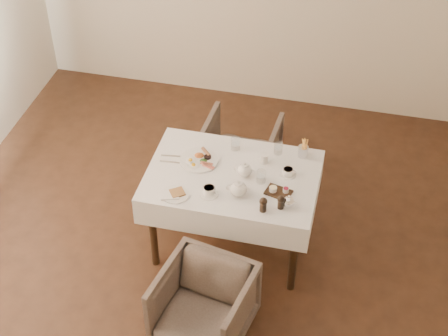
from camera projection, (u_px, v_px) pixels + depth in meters
table at (232, 186)px, 5.19m from camera, size 1.28×0.88×0.75m
armchair_near at (204, 305)px, 4.77m from camera, size 0.73×0.74×0.57m
armchair_far at (240, 151)px, 6.03m from camera, size 0.67×0.68×0.59m
breakfast_plate at (199, 160)px, 5.22m from camera, size 0.30×0.30×0.04m
side_plate at (174, 194)px, 4.93m from camera, size 0.21×0.20×0.02m
teapot_centre at (245, 169)px, 5.06m from camera, size 0.16×0.12×0.12m
teapot_front at (238, 188)px, 4.90m from camera, size 0.17×0.14×0.14m
creamer at (264, 158)px, 5.19m from camera, size 0.08×0.08×0.08m
teacup_near at (209, 191)px, 4.93m from camera, size 0.14×0.14×0.07m
teacup_far at (288, 172)px, 5.09m from camera, size 0.12×0.12×0.06m
glass_left at (235, 144)px, 5.31m from camera, size 0.09×0.09×0.10m
glass_mid at (261, 176)px, 5.02m from camera, size 0.09×0.09×0.10m
glass_right at (278, 148)px, 5.27m from camera, size 0.08×0.08×0.09m
condiment_board at (278, 191)px, 4.95m from camera, size 0.21×0.16×0.05m
pepper_mill_left at (263, 205)px, 4.78m from camera, size 0.07×0.07×0.12m
pepper_mill_right at (281, 202)px, 4.80m from camera, size 0.06×0.06×0.11m
silver_pot at (289, 201)px, 4.81m from camera, size 0.11×0.09×0.11m
fries_cup at (303, 149)px, 5.22m from camera, size 0.08×0.08×0.16m
cutlery_fork at (174, 156)px, 5.27m from camera, size 0.21×0.05×0.00m
cutlery_knife at (173, 162)px, 5.21m from camera, size 0.20×0.03×0.00m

